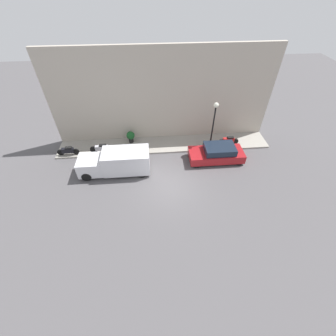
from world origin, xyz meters
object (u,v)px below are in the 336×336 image
Objects in this scene: parked_car at (217,153)px; motorcycle_black at (68,151)px; potted_plant at (131,136)px; streetlamp at (214,117)px; motorcycle_red at (229,140)px; delivery_van at (116,162)px; scooter_silver at (102,148)px.

parked_car reaches higher than motorcycle_black.
streetlamp is at bearing -102.27° from potted_plant.
motorcycle_black is (-0.29, 13.70, -0.00)m from motorcycle_red.
delivery_van reaches higher than potted_plant.
motorcycle_black is at bearing 92.16° from scooter_silver.
motorcycle_red is 0.92× the size of scooter_silver.
delivery_van is 2.68× the size of scooter_silver.
scooter_silver is 2.71m from potted_plant.
streetlamp is (-0.39, 1.73, 2.62)m from motorcycle_red.
scooter_silver is at bearing 30.67° from delivery_van.
delivery_van is at bearing 165.28° from potted_plant.
scooter_silver is (-0.19, 10.94, 0.01)m from motorcycle_red.
parked_car is at bearing -84.63° from delivery_van.
delivery_van is at bearing -118.65° from motorcycle_black.
streetlamp is at bearing -74.33° from delivery_van.
scooter_silver is at bearing 88.77° from streetlamp.
scooter_silver is 1.11× the size of motorcycle_black.
delivery_van is (-0.75, 8.01, 0.31)m from parked_car.
streetlamp reaches higher than parked_car.
streetlamp reaches higher than scooter_silver.
parked_car is 8.05m from delivery_van.
delivery_van is 2.80m from scooter_silver.
parked_car is 4.18× the size of potted_plant.
potted_plant is at bearing -74.85° from motorcycle_black.
scooter_silver reaches higher than motorcycle_black.
delivery_van is 5.08× the size of potted_plant.
parked_car is at bearing -97.14° from motorcycle_black.
parked_car is 1.03× the size of streetlamp.
streetlamp reaches higher than potted_plant.
parked_car reaches higher than motorcycle_red.
delivery_van reaches higher than motorcycle_red.
motorcycle_black is at bearing 105.15° from potted_plant.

